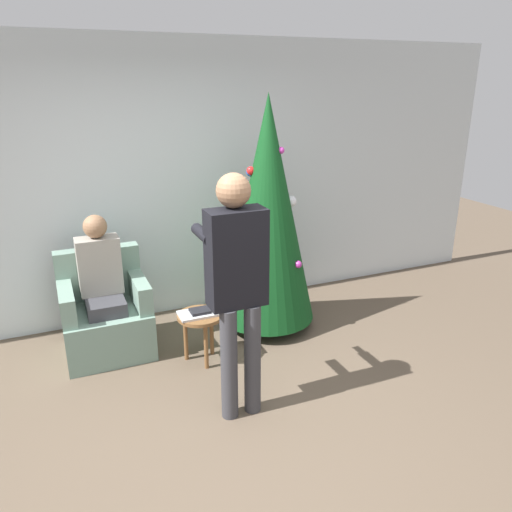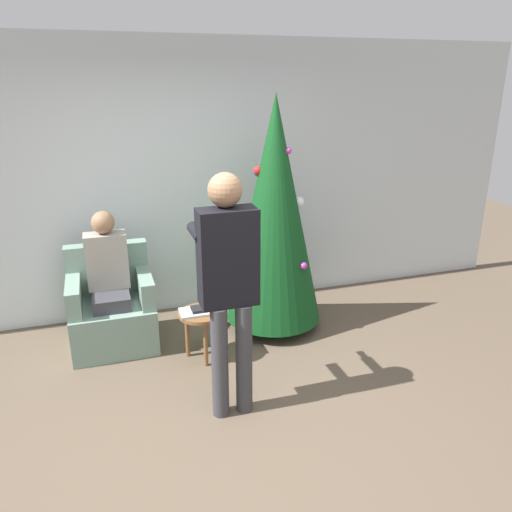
% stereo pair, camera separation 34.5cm
% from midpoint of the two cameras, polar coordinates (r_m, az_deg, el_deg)
% --- Properties ---
extents(ground_plane, '(14.00, 14.00, 0.00)m').
position_cam_midpoint_polar(ground_plane, '(3.56, -1.51, -20.76)').
color(ground_plane, brown).
extents(wall_back, '(8.00, 0.06, 2.70)m').
position_cam_midpoint_polar(wall_back, '(4.99, -9.09, 8.28)').
color(wall_back, silver).
rests_on(wall_back, ground_plane).
extents(christmas_tree, '(0.91, 0.91, 2.21)m').
position_cam_midpoint_polar(christmas_tree, '(4.59, 4.29, 5.01)').
color(christmas_tree, brown).
rests_on(christmas_tree, ground_plane).
extents(armchair, '(0.73, 0.69, 0.89)m').
position_cam_midpoint_polar(armchair, '(4.69, -14.10, -6.08)').
color(armchair, gray).
rests_on(armchair, ground_plane).
extents(person_seated, '(0.36, 0.46, 1.24)m').
position_cam_midpoint_polar(person_seated, '(4.53, -14.44, -2.18)').
color(person_seated, '#38383D').
rests_on(person_seated, ground_plane).
extents(person_standing, '(0.42, 0.57, 1.75)m').
position_cam_midpoint_polar(person_standing, '(3.37, -0.26, -2.37)').
color(person_standing, '#38383D').
rests_on(person_standing, ground_plane).
extents(side_stool, '(0.39, 0.39, 0.44)m').
position_cam_midpoint_polar(side_stool, '(4.29, -3.96, -7.32)').
color(side_stool, brown).
rests_on(side_stool, ground_plane).
extents(laptop, '(0.36, 0.21, 0.02)m').
position_cam_midpoint_polar(laptop, '(4.26, -3.98, -6.33)').
color(laptop, silver).
rests_on(laptop, side_stool).
extents(book, '(0.16, 0.13, 0.02)m').
position_cam_midpoint_polar(book, '(4.25, -3.99, -6.07)').
color(book, black).
rests_on(book, laptop).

